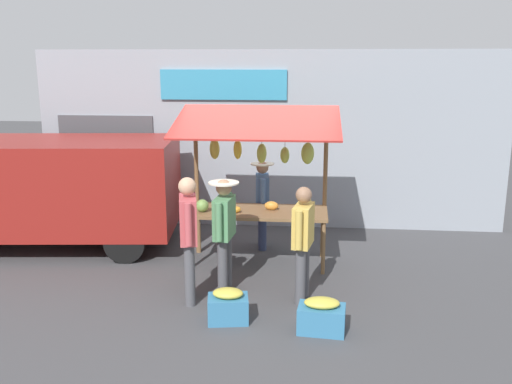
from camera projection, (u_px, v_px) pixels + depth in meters
name	position (u px, v px, depth m)	size (l,w,h in m)	color
ground_plane	(258.00, 263.00, 9.08)	(40.00, 40.00, 0.00)	#424244
street_backdrop	(265.00, 140.00, 10.81)	(9.00, 0.30, 3.40)	#8C939E
market_stall	(257.00, 169.00, 8.75)	(2.50, 1.46, 2.50)	brown
vendor_with_sunhat	(262.00, 198.00, 9.59)	(0.40, 0.66, 1.53)	navy
shopper_in_striped_shirt	(224.00, 227.00, 7.74)	(0.42, 0.69, 1.62)	#4C4C51
shopper_with_ponytail	(188.00, 230.00, 7.41)	(0.33, 0.71, 1.72)	#4C4C51
shopper_with_shopping_bag	(303.00, 236.00, 7.46)	(0.30, 0.68, 1.59)	#4C4C51
parked_van	(37.00, 184.00, 9.64)	(4.56, 2.29, 1.88)	maroon
produce_crate_near	(228.00, 306.00, 7.01)	(0.55, 0.43, 0.43)	teal
produce_crate_side	(321.00, 316.00, 6.73)	(0.59, 0.41, 0.43)	teal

